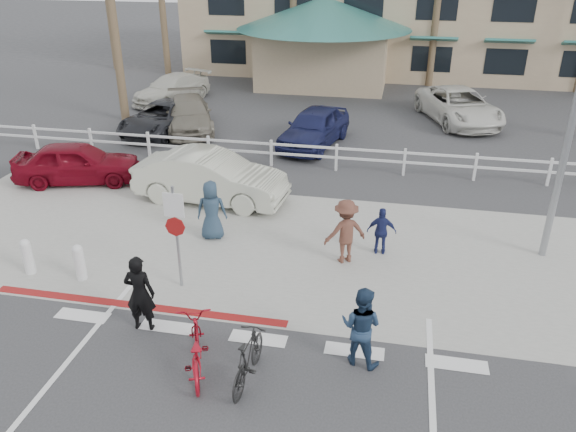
% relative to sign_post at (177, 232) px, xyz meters
% --- Properties ---
extents(ground, '(140.00, 140.00, 0.00)m').
position_rel_sign_post_xyz_m(ground, '(2.30, -2.20, -1.45)').
color(ground, '#333335').
extents(sidewalk_plaza, '(22.00, 7.00, 0.01)m').
position_rel_sign_post_xyz_m(sidewalk_plaza, '(2.30, 2.30, -1.44)').
color(sidewalk_plaza, gray).
rests_on(sidewalk_plaza, ground).
extents(cross_street, '(40.00, 5.00, 0.01)m').
position_rel_sign_post_xyz_m(cross_street, '(2.30, 6.30, -1.45)').
color(cross_street, '#333335').
rests_on(cross_street, ground).
extents(parking_lot, '(50.00, 16.00, 0.01)m').
position_rel_sign_post_xyz_m(parking_lot, '(2.30, 15.80, -1.45)').
color(parking_lot, '#333335').
rests_on(parking_lot, ground).
extents(curb_red, '(7.00, 0.25, 0.02)m').
position_rel_sign_post_xyz_m(curb_red, '(-0.70, -1.00, -1.44)').
color(curb_red, maroon).
rests_on(curb_red, ground).
extents(rail_fence, '(29.40, 0.16, 1.00)m').
position_rel_sign_post_xyz_m(rail_fence, '(2.80, 8.30, -0.95)').
color(rail_fence, silver).
rests_on(rail_fence, ground).
extents(sign_post, '(0.50, 0.10, 2.90)m').
position_rel_sign_post_xyz_m(sign_post, '(0.00, 0.00, 0.00)').
color(sign_post, gray).
rests_on(sign_post, ground).
extents(bollard_0, '(0.26, 0.26, 0.95)m').
position_rel_sign_post_xyz_m(bollard_0, '(-2.50, -0.20, -0.97)').
color(bollard_0, silver).
rests_on(bollard_0, ground).
extents(bollard_1, '(0.26, 0.26, 0.95)m').
position_rel_sign_post_xyz_m(bollard_1, '(-3.90, -0.20, -0.97)').
color(bollard_1, silver).
rests_on(bollard_1, ground).
extents(bike_red, '(1.31, 2.05, 1.02)m').
position_rel_sign_post_xyz_m(bike_red, '(1.37, -2.72, -0.94)').
color(bike_red, maroon).
rests_on(bike_red, ground).
extents(rider_red, '(0.67, 0.47, 1.75)m').
position_rel_sign_post_xyz_m(rider_red, '(-0.18, -1.72, -0.57)').
color(rider_red, black).
rests_on(rider_red, ground).
extents(bike_black, '(0.59, 1.71, 1.01)m').
position_rel_sign_post_xyz_m(bike_black, '(2.42, -2.81, -0.94)').
color(bike_black, black).
rests_on(bike_black, ground).
extents(rider_black, '(0.96, 0.83, 1.68)m').
position_rel_sign_post_xyz_m(rider_black, '(4.41, -1.86, -0.61)').
color(rider_black, navy).
rests_on(rider_black, ground).
extents(pedestrian_a, '(1.28, 1.09, 1.72)m').
position_rel_sign_post_xyz_m(pedestrian_a, '(3.70, 1.95, -0.59)').
color(pedestrian_a, brown).
rests_on(pedestrian_a, ground).
extents(pedestrian_child, '(0.78, 0.34, 1.31)m').
position_rel_sign_post_xyz_m(pedestrian_child, '(4.59, 2.53, -0.80)').
color(pedestrian_child, navy).
rests_on(pedestrian_child, ground).
extents(pedestrian_b, '(0.92, 0.70, 1.69)m').
position_rel_sign_post_xyz_m(pedestrian_b, '(-0.03, 2.50, -0.61)').
color(pedestrian_b, '#25384C').
rests_on(pedestrian_b, ground).
extents(car_white_sedan, '(4.97, 2.15, 1.59)m').
position_rel_sign_post_xyz_m(car_white_sedan, '(-0.87, 4.90, -0.66)').
color(car_white_sedan, beige).
rests_on(car_white_sedan, ground).
extents(car_red_compact, '(4.43, 2.72, 1.41)m').
position_rel_sign_post_xyz_m(car_red_compact, '(-5.83, 5.50, -0.75)').
color(car_red_compact, maroon).
rests_on(car_red_compact, ground).
extents(lot_car_0, '(2.93, 4.97, 1.30)m').
position_rel_sign_post_xyz_m(lot_car_0, '(-5.23, 11.40, -0.80)').
color(lot_car_0, black).
rests_on(lot_car_0, ground).
extents(lot_car_1, '(3.66, 5.12, 1.38)m').
position_rel_sign_post_xyz_m(lot_car_1, '(-4.27, 12.03, -0.76)').
color(lot_car_1, slate).
rests_on(lot_car_1, ground).
extents(lot_car_2, '(2.75, 4.77, 1.53)m').
position_rel_sign_post_xyz_m(lot_car_2, '(1.47, 10.94, -0.69)').
color(lot_car_2, '#171C48').
rests_on(lot_car_2, ground).
extents(lot_car_4, '(3.38, 5.04, 1.36)m').
position_rel_sign_post_xyz_m(lot_car_4, '(-6.81, 16.36, -0.77)').
color(lot_car_4, beige).
rests_on(lot_car_4, ground).
extents(lot_car_5, '(4.21, 5.99, 1.52)m').
position_rel_sign_post_xyz_m(lot_car_5, '(7.41, 15.52, -0.69)').
color(lot_car_5, silver).
rests_on(lot_car_5, ground).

